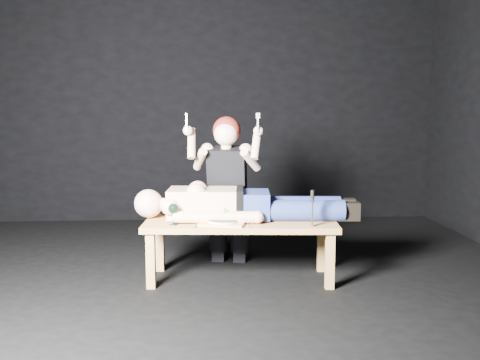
{
  "coord_description": "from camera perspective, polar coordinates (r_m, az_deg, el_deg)",
  "views": [
    {
      "loc": [
        -0.12,
        -3.77,
        1.28
      ],
      "look_at": [
        0.14,
        0.27,
        0.75
      ],
      "focal_mm": 40.83,
      "sensor_mm": 36.0,
      "label": 1
    }
  ],
  "objects": [
    {
      "name": "back_wall",
      "position": [
        6.27,
        -2.61,
        9.47
      ],
      "size": [
        5.0,
        0.0,
        5.0
      ],
      "primitive_type": "plane",
      "rotation": [
        1.57,
        0.0,
        0.0
      ],
      "color": "black",
      "rests_on": "ground"
    },
    {
      "name": "plate",
      "position": [
        3.95,
        -1.82,
        -4.26
      ],
      "size": [
        0.26,
        0.26,
        0.02
      ],
      "primitive_type": "cylinder",
      "rotation": [
        0.0,
        0.0,
        -0.24
      ],
      "color": "white",
      "rests_on": "serving_tray"
    },
    {
      "name": "fork_flat",
      "position": [
        3.92,
        -4.69,
        -4.75
      ],
      "size": [
        0.03,
        0.15,
        0.01
      ],
      "primitive_type": "cube",
      "rotation": [
        0.0,
        0.0,
        -0.14
      ],
      "color": "#B2B2B7",
      "rests_on": "table"
    },
    {
      "name": "knife_flat",
      "position": [
        3.92,
        0.86,
        -4.71
      ],
      "size": [
        0.02,
        0.15,
        0.01
      ],
      "primitive_type": "cube",
      "rotation": [
        0.0,
        0.0,
        0.05
      ],
      "color": "#B2B2B7",
      "rests_on": "table"
    },
    {
      "name": "serving_tray",
      "position": [
        3.95,
        -1.82,
        -4.51
      ],
      "size": [
        0.36,
        0.3,
        0.02
      ],
      "primitive_type": "cube",
      "rotation": [
        0.0,
        0.0,
        -0.24
      ],
      "color": "tan",
      "rests_on": "table"
    },
    {
      "name": "table",
      "position": [
        4.13,
        0.04,
        -7.33
      ],
      "size": [
        1.45,
        0.63,
        0.45
      ],
      "primitive_type": "cube",
      "rotation": [
        0.0,
        0.0,
        -0.07
      ],
      "color": "#B58A42",
      "rests_on": "ground"
    },
    {
      "name": "kneeling_woman",
      "position": [
        4.51,
        -1.2,
        -0.86
      ],
      "size": [
        0.8,
        0.86,
        1.25
      ],
      "primitive_type": null,
      "rotation": [
        0.0,
        0.0,
        -0.19
      ],
      "color": "black",
      "rests_on": "ground"
    },
    {
      "name": "goblet",
      "position": [
        3.96,
        -6.97,
        -3.54
      ],
      "size": [
        0.08,
        0.08,
        0.16
      ],
      "primitive_type": null,
      "rotation": [
        0.0,
        0.0,
        -0.07
      ],
      "color": "black",
      "rests_on": "table"
    },
    {
      "name": "ground",
      "position": [
        3.98,
        -1.82,
        -11.29
      ],
      "size": [
        5.0,
        5.0,
        0.0
      ],
      "primitive_type": "plane",
      "color": "black",
      "rests_on": "ground"
    },
    {
      "name": "apple",
      "position": [
        3.95,
        -1.57,
        -3.62
      ],
      "size": [
        0.07,
        0.07,
        0.07
      ],
      "primitive_type": "sphere",
      "color": "#49931B",
      "rests_on": "plate"
    },
    {
      "name": "lying_man",
      "position": [
        4.14,
        0.69,
        -2.14
      ],
      "size": [
        1.53,
        0.56,
        0.28
      ],
      "primitive_type": null,
      "rotation": [
        0.0,
        0.0,
        -0.07
      ],
      "color": "#E3AF91",
      "rests_on": "table"
    },
    {
      "name": "carving_knife",
      "position": [
        3.89,
        7.56,
        -2.96
      ],
      "size": [
        0.04,
        0.04,
        0.26
      ],
      "primitive_type": null,
      "rotation": [
        0.0,
        0.0,
        -0.07
      ],
      "color": "#B2B2B7",
      "rests_on": "table"
    },
    {
      "name": "spoon_flat",
      "position": [
        3.99,
        0.63,
        -4.48
      ],
      "size": [
        0.11,
        0.12,
        0.01
      ],
      "primitive_type": "cube",
      "rotation": [
        0.0,
        0.0,
        0.69
      ],
      "color": "#B2B2B7",
      "rests_on": "table"
    }
  ]
}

